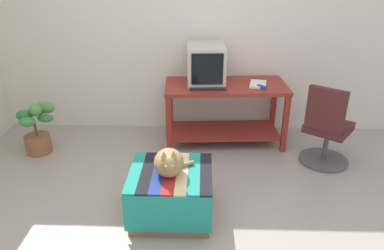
{
  "coord_description": "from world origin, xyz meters",
  "views": [
    {
      "loc": [
        0.16,
        -2.4,
        2.04
      ],
      "look_at": [
        0.06,
        0.85,
        0.55
      ],
      "focal_mm": 34.38,
      "sensor_mm": 36.0,
      "label": 1
    }
  ],
  "objects": [
    {
      "name": "ottoman_with_blanket",
      "position": [
        -0.1,
        0.18,
        0.21
      ],
      "size": [
        0.68,
        0.66,
        0.43
      ],
      "color": "#7A664C",
      "rests_on": "ground_plane"
    },
    {
      "name": "cat",
      "position": [
        -0.1,
        0.14,
        0.54
      ],
      "size": [
        0.34,
        0.36,
        0.28
      ],
      "rotation": [
        0.0,
        0.0,
        0.11
      ],
      "color": "#9E7A4C",
      "rests_on": "ottoman_with_blanket"
    },
    {
      "name": "tv_monitor",
      "position": [
        0.19,
        1.66,
        0.93
      ],
      "size": [
        0.44,
        0.52,
        0.43
      ],
      "rotation": [
        0.0,
        0.0,
        0.06
      ],
      "color": "#BCB7A8",
      "rests_on": "desk"
    },
    {
      "name": "keyboard",
      "position": [
        0.22,
        1.44,
        0.73
      ],
      "size": [
        0.41,
        0.17,
        0.02
      ],
      "primitive_type": "cube",
      "rotation": [
        0.0,
        0.0,
        0.04
      ],
      "color": "black",
      "rests_on": "desk"
    },
    {
      "name": "office_chair",
      "position": [
        1.46,
        1.1,
        0.39
      ],
      "size": [
        0.59,
        0.59,
        0.89
      ],
      "rotation": [
        0.0,
        0.0,
        2.5
      ],
      "color": "#4C4C51",
      "rests_on": "ground_plane"
    },
    {
      "name": "ground_plane",
      "position": [
        0.0,
        0.0,
        0.0
      ],
      "size": [
        14.0,
        14.0,
        0.0
      ],
      "primitive_type": "plane",
      "color": "#9E9389"
    },
    {
      "name": "book",
      "position": [
        0.78,
        1.57,
        0.74
      ],
      "size": [
        0.22,
        0.28,
        0.03
      ],
      "primitive_type": "cube",
      "rotation": [
        0.0,
        0.0,
        -0.2
      ],
      "color": "white",
      "rests_on": "desk"
    },
    {
      "name": "back_wall",
      "position": [
        0.0,
        2.05,
        1.3
      ],
      "size": [
        8.0,
        0.1,
        2.6
      ],
      "primitive_type": "cube",
      "color": "silver",
      "rests_on": "ground_plane"
    },
    {
      "name": "stapler",
      "position": [
        0.81,
        1.45,
        0.74
      ],
      "size": [
        0.1,
        0.11,
        0.04
      ],
      "primitive_type": "cube",
      "rotation": [
        0.0,
        0.0,
        0.74
      ],
      "color": "#2342B7",
      "rests_on": "desk"
    },
    {
      "name": "potted_plant",
      "position": [
        -1.69,
        1.25,
        0.28
      ],
      "size": [
        0.41,
        0.39,
        0.62
      ],
      "color": "brown",
      "rests_on": "ground_plane"
    },
    {
      "name": "desk",
      "position": [
        0.42,
        1.6,
        0.49
      ],
      "size": [
        1.41,
        0.73,
        0.72
      ],
      "rotation": [
        0.0,
        0.0,
        0.06
      ],
      "color": "maroon",
      "rests_on": "ground_plane"
    }
  ]
}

